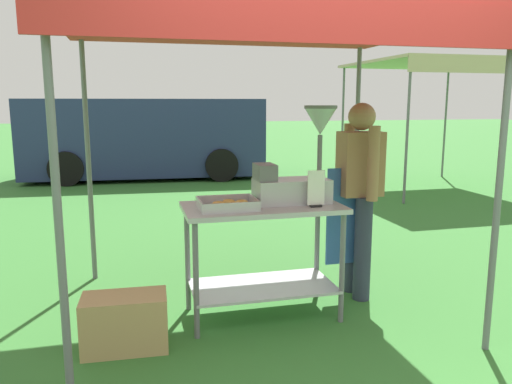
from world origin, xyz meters
The scene contains 10 objects.
ground_plane centered at (0.00, 6.00, 0.00)m, with size 70.00×70.00×0.00m, color #33702D.
stall_canopy centered at (-0.22, 1.03, 2.11)m, with size 2.80×2.26×2.19m.
donut_cart centered at (-0.22, 0.94, 0.62)m, with size 1.17×0.61×0.86m.
donut_tray centered at (-0.48, 0.88, 0.89)m, with size 0.41×0.33×0.07m.
donut_fryer centered at (0.07, 0.99, 1.11)m, with size 0.62×0.28×0.73m.
menu_sign centered at (0.14, 0.79, 0.98)m, with size 0.13×0.05×0.27m.
vendor centered at (0.65, 1.15, 0.90)m, with size 0.45×0.53×1.61m.
supply_crate centered at (-1.23, 0.64, 0.18)m, with size 0.56×0.33×0.37m.
van_navy centered at (-0.81, 8.62, 0.88)m, with size 5.04×2.32×1.69m.
neighbour_tent centered at (4.33, 5.77, 2.27)m, with size 2.61×2.70×2.36m.
Camera 1 is at (-1.15, -2.57, 1.61)m, focal length 35.14 mm.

